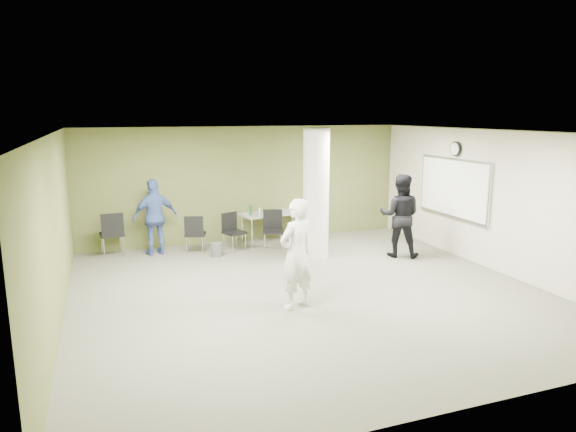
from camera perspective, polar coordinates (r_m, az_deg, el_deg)
name	(u,v)px	position (r m, az deg, el deg)	size (l,w,h in m)	color
floor	(307,291)	(9.22, 2.16, -8.36)	(8.00, 8.00, 0.00)	#595846
ceiling	(309,132)	(8.68, 2.30, 9.30)	(8.00, 8.00, 0.00)	white
wall_back	(246,184)	(12.59, -4.66, 3.53)	(8.00, 0.02, 2.80)	#555D2C
wall_left	(55,232)	(8.25, -24.49, -1.66)	(0.02, 8.00, 2.80)	#555D2C
wall_right_cream	(494,201)	(10.98, 21.96, 1.57)	(0.02, 8.00, 2.80)	beige
column	(316,194)	(11.04, 3.13, 2.45)	(0.56, 0.56, 2.80)	silver
whiteboard	(453,188)	(11.82, 17.86, 2.99)	(0.05, 2.30, 1.30)	silver
wall_clock	(456,149)	(11.74, 18.12, 7.10)	(0.06, 0.32, 0.32)	black
folding_table	(272,215)	(12.42, -1.77, 0.15)	(1.66, 0.95, 0.99)	#979792
wastebasket	(216,250)	(11.46, -7.95, -3.72)	(0.26, 0.26, 0.30)	#4C4C4C
chair_back_left	(112,231)	(11.87, -18.95, -1.57)	(0.54, 0.54, 0.99)	black
chair_back_right	(195,231)	(11.68, -10.32, -1.68)	(0.55, 0.55, 0.88)	black
chair_table_left	(232,229)	(11.86, -6.21, -1.39)	(0.56, 0.56, 0.87)	black
chair_table_right	(273,227)	(11.80, -1.70, -1.21)	(0.58, 0.58, 0.92)	black
woman_white	(296,254)	(8.21, 0.94, -4.26)	(0.66, 0.43, 1.80)	white
man_black	(400,216)	(11.45, 12.34, 0.04)	(0.89, 0.69, 1.83)	black
man_blue	(155,217)	(11.70, -14.54, -0.13)	(1.00, 0.42, 1.70)	#3E579B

